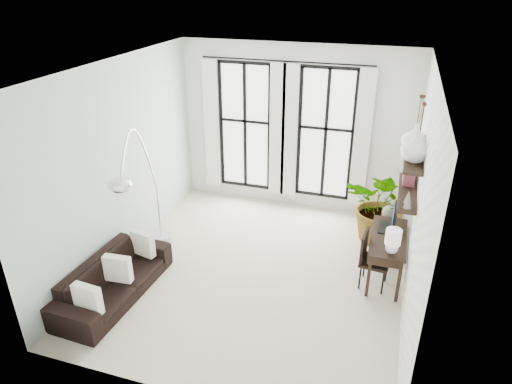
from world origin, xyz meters
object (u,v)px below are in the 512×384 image
at_px(desk, 388,240).
at_px(buddha, 386,231).
at_px(plant, 383,206).
at_px(sofa, 114,279).
at_px(desk_chair, 370,256).
at_px(arc_lamp, 137,161).

height_order(desk, buddha, desk).
height_order(plant, desk, plant).
relative_size(sofa, desk_chair, 2.26).
bearing_deg(buddha, sofa, -145.89).
height_order(sofa, plant, plant).
xyz_separation_m(sofa, buddha, (3.71, 2.52, 0.05)).
bearing_deg(arc_lamp, desk, 12.27).
height_order(plant, desk_chair, plant).
xyz_separation_m(desk, buddha, (-0.03, 0.90, -0.35)).
xyz_separation_m(desk, arc_lamp, (-3.65, -0.79, 1.15)).
bearing_deg(desk, buddha, 92.07).
xyz_separation_m(sofa, arc_lamp, (0.10, 0.82, 1.55)).
xyz_separation_m(plant, arc_lamp, (-3.51, -1.94, 1.16)).
bearing_deg(plant, arc_lamp, -151.05).
bearing_deg(sofa, desk_chair, -65.54).
distance_m(plant, desk_chair, 1.37).
relative_size(desk, arc_lamp, 0.52).
bearing_deg(buddha, arc_lamp, -154.86).
bearing_deg(desk, arc_lamp, -167.73).
height_order(desk_chair, buddha, desk_chair).
xyz_separation_m(plant, desk, (0.14, -1.15, 0.01)).
bearing_deg(desk, sofa, -156.71).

